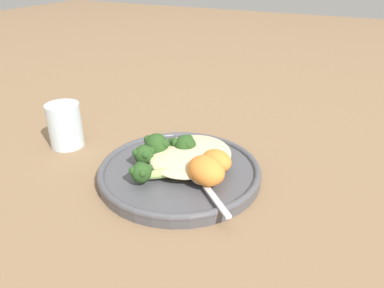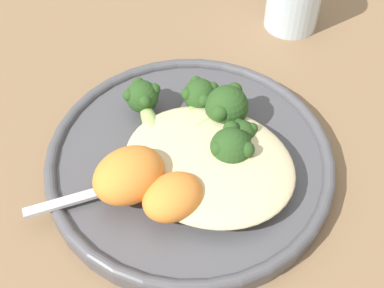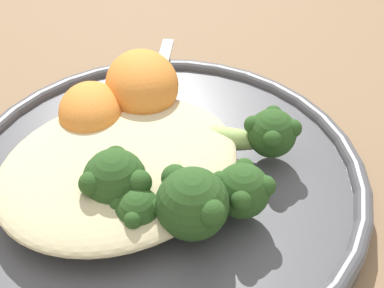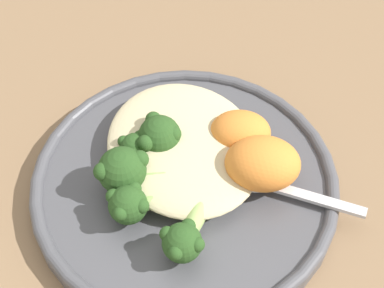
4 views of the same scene
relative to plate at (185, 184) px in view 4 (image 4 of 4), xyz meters
name	(u,v)px [view 4 (image 4 of 4)]	position (x,y,z in m)	size (l,w,h in m)	color
ground_plane	(176,195)	(0.00, -0.01, -0.01)	(4.00, 4.00, 0.00)	#846647
plate	(185,184)	(0.00, 0.00, 0.00)	(0.27, 0.27, 0.02)	#4C4C51
quinoa_mound	(184,147)	(-0.02, 0.01, 0.02)	(0.16, 0.13, 0.02)	beige
broccoli_stalk_0	(168,145)	(-0.03, 0.00, 0.03)	(0.10, 0.07, 0.04)	#9EBC66
broccoli_stalk_1	(169,160)	(-0.01, -0.01, 0.02)	(0.09, 0.10, 0.03)	#9EBC66
broccoli_stalk_2	(142,172)	(-0.01, -0.04, 0.03)	(0.07, 0.12, 0.04)	#9EBC66
broccoli_stalk_3	(153,197)	(0.02, -0.03, 0.02)	(0.03, 0.12, 0.03)	#9EBC66
broccoli_stalk_4	(189,230)	(0.06, -0.02, 0.02)	(0.08, 0.08, 0.03)	#9EBC66
sweet_potato_chunk_0	(240,132)	(-0.01, 0.06, 0.03)	(0.05, 0.04, 0.03)	orange
sweet_potato_chunk_1	(263,164)	(0.03, 0.06, 0.03)	(0.06, 0.05, 0.04)	orange
spoon	(265,183)	(0.03, 0.06, 0.01)	(0.10, 0.10, 0.01)	silver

